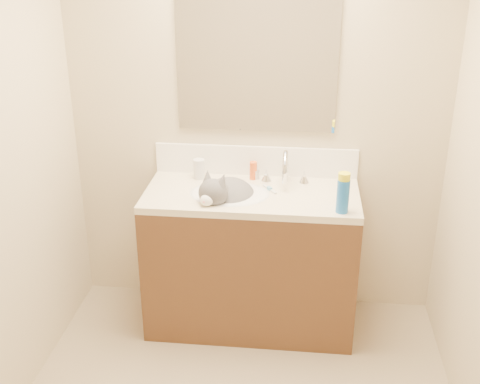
% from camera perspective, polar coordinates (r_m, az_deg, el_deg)
% --- Properties ---
extents(room_shell, '(2.24, 2.54, 2.52)m').
position_cam_1_polar(room_shell, '(2.23, -1.03, 4.82)').
color(room_shell, '#C1B090').
rests_on(room_shell, ground).
extents(vanity_cabinet, '(1.20, 0.55, 0.82)m').
position_cam_1_polar(vanity_cabinet, '(3.57, 1.05, -6.66)').
color(vanity_cabinet, '#4E301A').
rests_on(vanity_cabinet, ground).
extents(counter_slab, '(1.20, 0.55, 0.04)m').
position_cam_1_polar(counter_slab, '(3.37, 1.10, -0.33)').
color(counter_slab, beige).
rests_on(counter_slab, vanity_cabinet).
extents(basin, '(0.45, 0.36, 0.14)m').
position_cam_1_polar(basin, '(3.38, -0.98, -1.22)').
color(basin, white).
rests_on(basin, vanity_cabinet).
extents(faucet, '(0.28, 0.20, 0.21)m').
position_cam_1_polar(faucet, '(3.45, 4.31, 2.07)').
color(faucet, silver).
rests_on(faucet, counter_slab).
extents(cat, '(0.42, 0.46, 0.33)m').
position_cam_1_polar(cat, '(3.35, -1.34, -0.55)').
color(cat, '#504D50').
rests_on(cat, basin).
extents(backsplash, '(1.20, 0.02, 0.18)m').
position_cam_1_polar(backsplash, '(3.57, 1.50, 2.98)').
color(backsplash, white).
rests_on(backsplash, counter_slab).
extents(mirror, '(0.90, 0.02, 0.80)m').
position_cam_1_polar(mirror, '(3.41, 1.60, 12.30)').
color(mirror, white).
rests_on(mirror, room_shell).
extents(pill_bottle, '(0.07, 0.07, 0.12)m').
position_cam_1_polar(pill_bottle, '(3.54, -3.90, 2.20)').
color(pill_bottle, silver).
rests_on(pill_bottle, counter_slab).
extents(pill_label, '(0.07, 0.07, 0.04)m').
position_cam_1_polar(pill_label, '(3.55, -3.89, 1.97)').
color(pill_label, orange).
rests_on(pill_label, pill_bottle).
extents(silver_jar, '(0.06, 0.06, 0.05)m').
position_cam_1_polar(silver_jar, '(3.54, 1.48, 1.69)').
color(silver_jar, '#B7B7BC').
rests_on(silver_jar, counter_slab).
extents(amber_bottle, '(0.05, 0.05, 0.11)m').
position_cam_1_polar(amber_bottle, '(3.53, 1.27, 2.05)').
color(amber_bottle, '#E2561A').
rests_on(amber_bottle, counter_slab).
extents(toothbrush, '(0.09, 0.12, 0.01)m').
position_cam_1_polar(toothbrush, '(3.40, 2.82, 0.27)').
color(toothbrush, silver).
rests_on(toothbrush, counter_slab).
extents(toothbrush_head, '(0.03, 0.04, 0.02)m').
position_cam_1_polar(toothbrush_head, '(3.39, 2.82, 0.33)').
color(toothbrush_head, '#5CA0C5').
rests_on(toothbrush_head, counter_slab).
extents(spray_can, '(0.08, 0.08, 0.18)m').
position_cam_1_polar(spray_can, '(3.14, 9.72, -0.40)').
color(spray_can, blue).
rests_on(spray_can, counter_slab).
extents(spray_cap, '(0.08, 0.08, 0.04)m').
position_cam_1_polar(spray_cap, '(3.10, 9.86, 1.46)').
color(spray_cap, yellow).
rests_on(spray_cap, spray_can).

